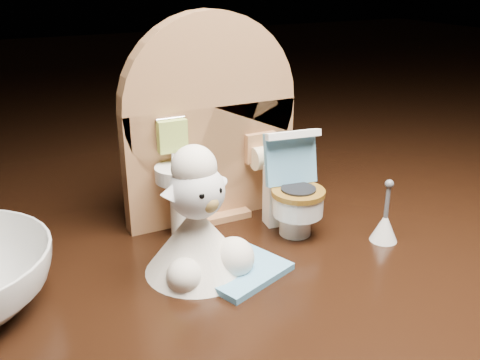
% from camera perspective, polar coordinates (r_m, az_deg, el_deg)
% --- Properties ---
extents(backdrop_panel, '(0.13, 0.05, 0.15)m').
position_cam_1_polar(backdrop_panel, '(0.39, -3.23, 5.08)').
color(backdrop_panel, '#A67147').
rests_on(backdrop_panel, ground).
extents(toy_toilet, '(0.04, 0.05, 0.07)m').
position_cam_1_polar(toy_toilet, '(0.38, 5.60, -1.60)').
color(toy_toilet, white).
rests_on(toy_toilet, ground).
extents(bath_mat, '(0.07, 0.06, 0.00)m').
position_cam_1_polar(bath_mat, '(0.34, 0.02, -9.59)').
color(bath_mat, '#5FA2CE').
rests_on(bath_mat, ground).
extents(toilet_brush, '(0.02, 0.02, 0.05)m').
position_cam_1_polar(toilet_brush, '(0.38, 15.18, -4.64)').
color(toilet_brush, white).
rests_on(toilet_brush, ground).
extents(plush_lamb, '(0.07, 0.07, 0.08)m').
position_cam_1_polar(plush_lamb, '(0.33, -4.46, -5.26)').
color(plush_lamb, white).
rests_on(plush_lamb, ground).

